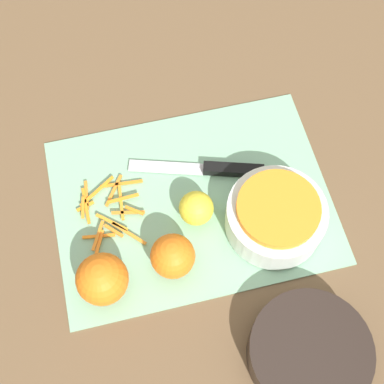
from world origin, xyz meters
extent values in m
plane|color=brown|center=(0.00, 0.00, 0.00)|extent=(4.00, 4.00, 0.00)
cube|color=#84B793|center=(0.00, 0.00, 0.00)|extent=(0.46, 0.34, 0.01)
cylinder|color=silver|center=(-0.12, 0.07, 0.03)|extent=(0.16, 0.16, 0.06)
cylinder|color=orange|center=(-0.12, 0.07, 0.07)|extent=(0.13, 0.13, 0.02)
cylinder|color=black|center=(-0.11, 0.29, 0.03)|extent=(0.18, 0.18, 0.05)
cube|color=black|center=(-0.08, -0.04, 0.01)|extent=(0.11, 0.05, 0.02)
cube|color=silver|center=(0.03, -0.07, 0.01)|extent=(0.13, 0.06, 0.00)
sphere|color=orange|center=(0.06, 0.10, 0.04)|extent=(0.07, 0.07, 0.07)
sphere|color=orange|center=(0.17, 0.12, 0.05)|extent=(0.08, 0.08, 0.08)
sphere|color=yellow|center=(0.00, 0.03, 0.03)|extent=(0.06, 0.06, 0.06)
cube|color=orange|center=(0.11, -0.06, 0.01)|extent=(0.07, 0.01, 0.00)
cube|color=orange|center=(0.17, -0.05, 0.01)|extent=(0.01, 0.05, 0.00)
cube|color=orange|center=(0.18, -0.03, 0.01)|extent=(0.01, 0.04, 0.00)
cube|color=orange|center=(0.16, 0.03, 0.01)|extent=(0.05, 0.01, 0.00)
cube|color=orange|center=(0.15, -0.05, 0.01)|extent=(0.06, 0.05, 0.00)
cube|color=orange|center=(0.14, 0.01, 0.01)|extent=(0.05, 0.04, 0.00)
cube|color=orange|center=(0.18, -0.03, 0.01)|extent=(0.03, 0.01, 0.00)
cube|color=orange|center=(0.16, 0.03, 0.01)|extent=(0.03, 0.05, 0.00)
cube|color=orange|center=(0.10, 0.00, 0.01)|extent=(0.03, 0.02, 0.00)
cube|color=orange|center=(0.12, 0.04, 0.01)|extent=(0.05, 0.05, 0.00)
cube|color=orange|center=(0.11, 0.00, 0.01)|extent=(0.06, 0.02, 0.00)
cube|color=orange|center=(0.12, -0.02, 0.01)|extent=(0.01, 0.07, 0.00)
cube|color=orange|center=(0.13, -0.05, 0.01)|extent=(0.04, 0.06, 0.00)
cube|color=orange|center=(0.17, 0.04, 0.01)|extent=(0.02, 0.05, 0.00)
cube|color=orange|center=(0.14, 0.03, 0.01)|extent=(0.03, 0.03, 0.00)
cube|color=orange|center=(0.18, -0.03, 0.01)|extent=(0.01, 0.07, 0.00)
cube|color=orange|center=(0.11, -0.03, 0.01)|extent=(0.05, 0.01, 0.00)
camera|label=1|loc=(0.09, 0.37, 0.83)|focal=50.00mm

